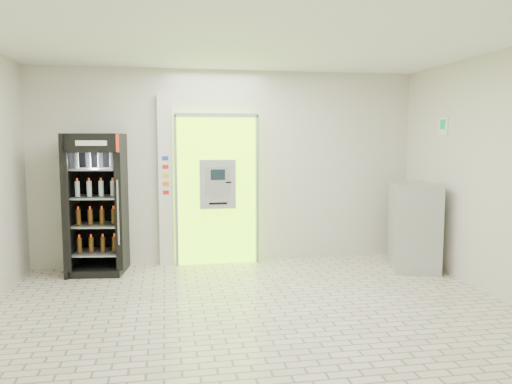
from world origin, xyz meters
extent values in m
plane|color=beige|center=(0.00, 0.00, 0.00)|extent=(6.00, 6.00, 0.00)
plane|color=beige|center=(0.00, 2.50, 1.50)|extent=(6.00, 0.00, 6.00)
plane|color=beige|center=(0.00, -2.50, 1.50)|extent=(6.00, 0.00, 6.00)
plane|color=beige|center=(3.00, 0.00, 1.50)|extent=(0.00, 5.00, 5.00)
plane|color=white|center=(0.00, 0.00, 3.00)|extent=(6.00, 6.00, 0.00)
cube|color=#94F90A|center=(-0.20, 2.43, 1.15)|extent=(1.20, 0.12, 2.30)
cube|color=gray|center=(-0.20, 2.36, 2.30)|extent=(1.28, 0.04, 0.06)
cube|color=gray|center=(-0.83, 2.36, 1.15)|extent=(0.04, 0.04, 2.30)
cube|color=gray|center=(0.43, 2.36, 1.15)|extent=(0.04, 0.04, 2.30)
cube|color=black|center=(-0.10, 2.38, 0.50)|extent=(0.62, 0.01, 0.67)
cube|color=black|center=(-0.54, 2.38, 1.98)|extent=(0.22, 0.01, 0.18)
cube|color=#A7AAAF|center=(-0.20, 2.32, 1.25)|extent=(0.55, 0.12, 0.75)
cube|color=black|center=(-0.20, 2.25, 1.40)|extent=(0.22, 0.01, 0.16)
cube|color=gray|center=(-0.20, 2.25, 1.12)|extent=(0.16, 0.01, 0.12)
cube|color=black|center=(-0.04, 2.25, 1.28)|extent=(0.09, 0.01, 0.02)
cube|color=black|center=(-0.20, 2.25, 0.96)|extent=(0.28, 0.01, 0.03)
cube|color=silver|center=(-0.98, 2.45, 1.30)|extent=(0.22, 0.10, 2.60)
cube|color=#193FB2|center=(-0.98, 2.40, 1.65)|extent=(0.09, 0.01, 0.06)
cube|color=red|center=(-0.98, 2.40, 1.52)|extent=(0.09, 0.01, 0.06)
cube|color=yellow|center=(-0.98, 2.40, 1.39)|extent=(0.09, 0.01, 0.06)
cube|color=orange|center=(-0.98, 2.40, 1.26)|extent=(0.09, 0.01, 0.06)
cube|color=red|center=(-0.98, 2.40, 1.13)|extent=(0.09, 0.01, 0.06)
cube|color=black|center=(-1.97, 2.15, 1.01)|extent=(0.84, 0.78, 2.01)
cube|color=black|center=(-1.97, 2.46, 1.01)|extent=(0.76, 0.15, 2.01)
cube|color=red|center=(-1.97, 1.81, 1.88)|extent=(0.73, 0.11, 0.24)
cube|color=white|center=(-1.97, 1.80, 1.88)|extent=(0.42, 0.06, 0.07)
cube|color=black|center=(-1.97, 2.15, 0.05)|extent=(0.84, 0.78, 0.10)
cylinder|color=gray|center=(-1.64, 1.79, 0.93)|extent=(0.03, 0.03, 0.91)
cube|color=gray|center=(-1.97, 2.15, 0.30)|extent=(0.71, 0.66, 0.02)
cube|color=gray|center=(-1.97, 2.15, 0.70)|extent=(0.71, 0.66, 0.02)
cube|color=gray|center=(-1.97, 2.15, 1.11)|extent=(0.71, 0.66, 0.02)
cube|color=gray|center=(-1.97, 2.15, 1.51)|extent=(0.71, 0.66, 0.02)
cube|color=#A7AAAF|center=(2.67, 1.57, 0.64)|extent=(0.91, 1.12, 1.29)
cube|color=gray|center=(2.34, 1.57, 0.71)|extent=(0.29, 0.90, 0.01)
cube|color=white|center=(2.99, 1.40, 2.12)|extent=(0.02, 0.22, 0.26)
cube|color=#0D924C|center=(2.98, 1.40, 2.15)|extent=(0.00, 0.14, 0.14)
camera|label=1|loc=(-0.98, -5.26, 1.93)|focal=35.00mm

